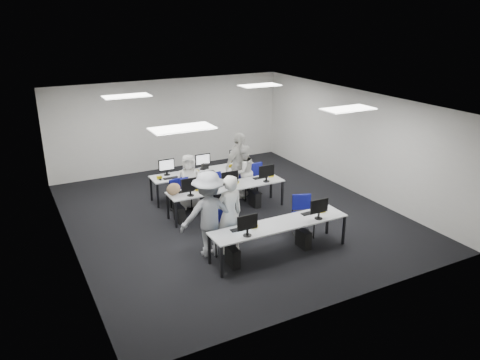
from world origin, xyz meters
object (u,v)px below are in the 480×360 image
chair_1 (303,223)px  chair_6 (213,191)px  chair_0 (224,239)px  photographer (209,214)px  chair_5 (183,198)px  chair_4 (248,188)px  chair_3 (217,196)px  student_0 (229,215)px  desk_front (280,226)px  chair_7 (251,183)px  student_1 (243,172)px  desk_mid (227,188)px  chair_2 (181,201)px  student_3 (239,165)px  student_2 (189,182)px

chair_1 → chair_6: bearing=129.2°
chair_0 → photographer: photographer is taller
chair_5 → chair_6: (0.96, 0.18, -0.03)m
chair_4 → chair_6: size_ratio=1.02×
chair_5 → photographer: photographer is taller
chair_3 → student_0: size_ratio=0.51×
chair_0 → student_0: (0.10, -0.05, 0.60)m
desk_front → student_0: size_ratio=1.77×
chair_5 → student_0: size_ratio=0.53×
chair_5 → chair_7: size_ratio=0.98×
desk_front → chair_7: size_ratio=3.28×
chair_0 → student_0: 0.61m
chair_5 → chair_7: (2.20, 0.15, 0.01)m
chair_4 → chair_7: bearing=45.9°
chair_4 → photographer: bearing=-132.4°
desk_front → student_1: student_1 is taller
chair_4 → student_0: student_0 is taller
student_0 → photographer: photographer is taller
desk_mid → chair_1: (1.00, -2.06, -0.38)m
chair_1 → desk_front: bearing=-131.0°
desk_front → photographer: size_ratio=1.66×
chair_2 → chair_7: (2.32, 0.29, 0.03)m
desk_front → student_0: (-0.93, 0.59, 0.22)m
chair_3 → chair_2: bearing=170.1°
chair_0 → chair_4: size_ratio=1.09×
student_3 → desk_mid: bearing=-156.7°
chair_7 → student_0: bearing=-130.4°
desk_front → chair_4: 3.40m
chair_0 → chair_2: 2.58m
chair_0 → student_3: 3.44m
desk_front → chair_1: (1.00, 0.54, -0.38)m
chair_6 → student_3: (0.81, -0.06, 0.67)m
chair_0 → student_3: size_ratio=0.51×
chair_0 → student_2: bearing=103.1°
chair_3 → chair_5: 0.94m
chair_2 → student_1: bearing=-9.6°
chair_6 → photographer: bearing=-107.2°
desk_mid → photographer: 2.36m
chair_3 → chair_5: (-0.90, 0.27, 0.01)m
chair_1 → student_3: student_3 is taller
student_3 → photographer: 3.53m
desk_front → student_3: 3.57m
student_2 → photographer: photographer is taller
student_1 → student_0: bearing=45.9°
student_1 → student_2: 1.64m
student_0 → photographer: 0.46m
desk_mid → chair_1: size_ratio=3.35×
chair_6 → photographer: 3.22m
chair_2 → chair_1: bearing=-64.9°
chair_4 → student_3: size_ratio=0.47×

